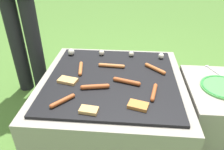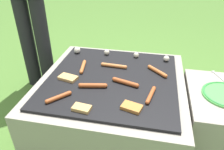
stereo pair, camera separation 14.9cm
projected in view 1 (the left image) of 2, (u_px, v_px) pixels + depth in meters
The scene contains 16 objects.
ground_plane at pixel (112, 118), 1.69m from camera, with size 14.00×14.00×0.00m, color #47702D.
grill at pixel (112, 99), 1.60m from camera, with size 0.99×0.99×0.37m.
side_ledge at pixel (215, 109), 1.50m from camera, with size 0.42×0.57×0.37m.
sausage_mid_right at pixel (154, 92), 1.33m from camera, with size 0.06×0.18×0.02m.
sausage_back_left at pixel (95, 87), 1.38m from camera, with size 0.19×0.06×0.03m.
sausage_back_right at pixel (81, 68), 1.59m from camera, with size 0.05×0.19×0.03m.
sausage_front_left at pixel (112, 66), 1.62m from camera, with size 0.20×0.04×0.03m.
sausage_front_center at pixel (155, 69), 1.58m from camera, with size 0.14×0.14×0.03m.
sausage_front_right at pixel (127, 81), 1.44m from camera, with size 0.19×0.08×0.03m.
sausage_mid_left at pixel (63, 101), 1.26m from camera, with size 0.12×0.13×0.03m.
bread_slice_left at pixel (68, 80), 1.45m from camera, with size 0.14×0.10×0.02m.
bread_slice_right at pixel (89, 110), 1.19m from camera, with size 0.11×0.07×0.02m.
bread_slice_center at pixel (138, 105), 1.23m from camera, with size 0.13×0.10×0.02m.
mushroom_row at pixel (109, 53), 1.78m from camera, with size 0.78×0.07×0.05m.
plate_colorful at pixel (223, 87), 1.39m from camera, with size 0.28×0.28×0.02m.
fork_utensil at pixel (213, 70), 1.58m from camera, with size 0.08×0.16×0.01m.
Camera 1 is at (0.11, -1.28, 1.16)m, focal length 35.00 mm.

